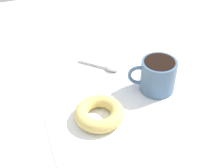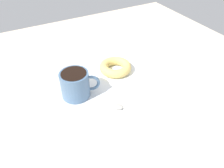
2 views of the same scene
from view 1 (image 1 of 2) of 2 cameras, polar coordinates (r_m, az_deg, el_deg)
The scene contains 5 objects.
ground_plane at distance 78.44cm, azimuth -1.36°, elevation -1.63°, with size 120.00×120.00×2.00cm, color beige.
napkin at distance 77.30cm, azimuth -0.00°, elevation -1.23°, with size 35.29×35.29×0.30cm, color white.
coffee_cup at distance 75.95cm, azimuth 8.31°, elevation 1.67°, with size 8.54×11.40×8.12cm.
donut at distance 69.25cm, azimuth -2.34°, elevation -5.38°, with size 11.04×11.04×2.97cm, color #E5C66B.
spoon at distance 83.90cm, azimuth -0.91°, elevation 3.04°, with size 8.88×9.67×0.90cm.
Camera 1 is at (-56.44, 16.92, 50.78)cm, focal length 50.00 mm.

